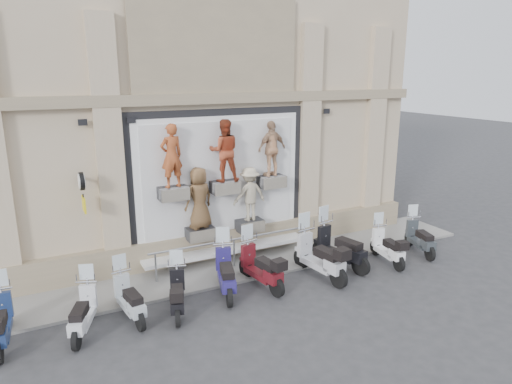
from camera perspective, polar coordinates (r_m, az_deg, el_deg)
ground at (r=11.93m, az=1.33°, el=-13.03°), size 90.00×90.00×0.00m
sidewalk at (r=13.61m, az=-2.92°, el=-9.19°), size 16.00×2.20×0.08m
building at (r=17.05m, az=-10.22°, el=16.00°), size 14.00×8.60×12.00m
shop_vitrine at (r=13.42m, az=-3.99°, el=1.22°), size 5.60×0.90×4.30m
guard_rail at (r=13.36m, az=-2.76°, el=-7.68°), size 5.06×0.10×0.93m
clock_sign_bracket at (r=12.12m, az=-20.91°, el=0.61°), size 0.10×0.80×1.02m
scooter_b at (r=10.84m, az=-20.91°, el=-12.98°), size 1.08×1.77×1.39m
scooter_c at (r=11.09m, az=-15.60°, el=-11.83°), size 0.71×1.77×1.40m
scooter_d at (r=11.10m, az=-9.85°, el=-11.52°), size 0.99×1.76×1.37m
scooter_e at (r=11.83m, az=-3.81°, el=-9.04°), size 1.11×2.04×1.59m
scooter_f at (r=12.15m, az=0.59°, el=-8.41°), size 0.83×1.99×1.57m
scooter_g at (r=12.77m, az=7.98°, el=-7.02°), size 0.87×2.17×1.72m
scooter_h at (r=13.54m, az=10.53°, el=-5.85°), size 1.05×2.19×1.71m
scooter_i at (r=14.21m, az=16.16°, el=-5.84°), size 0.80×1.80×1.41m
scooter_j at (r=15.28m, az=19.88°, el=-4.66°), size 1.02×1.83×1.43m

